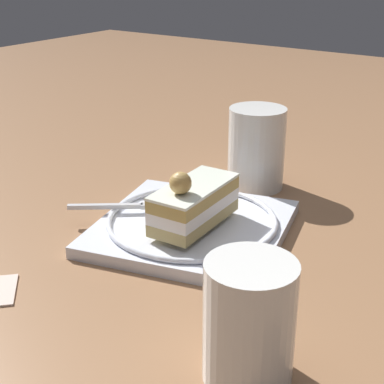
{
  "coord_description": "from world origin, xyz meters",
  "views": [
    {
      "loc": [
        0.48,
        0.35,
        0.29
      ],
      "look_at": [
        0.01,
        0.02,
        0.05
      ],
      "focal_mm": 54.51,
      "sensor_mm": 36.0,
      "label": 1
    }
  ],
  "objects_px": {
    "dessert_plate": "(192,226)",
    "fork": "(127,206)",
    "drink_glass_near": "(256,152)",
    "drink_glass_far": "(249,328)",
    "cake_slice": "(194,203)"
  },
  "relations": [
    {
      "from": "drink_glass_near",
      "to": "drink_glass_far",
      "type": "xyz_separation_m",
      "value": [
        0.32,
        0.17,
        -0.01
      ]
    },
    {
      "from": "cake_slice",
      "to": "fork",
      "type": "height_order",
      "value": "cake_slice"
    },
    {
      "from": "drink_glass_near",
      "to": "drink_glass_far",
      "type": "bearing_deg",
      "value": 28.21
    },
    {
      "from": "drink_glass_far",
      "to": "fork",
      "type": "bearing_deg",
      "value": -121.1
    },
    {
      "from": "cake_slice",
      "to": "fork",
      "type": "xyz_separation_m",
      "value": [
        0.01,
        -0.08,
        -0.02
      ]
    },
    {
      "from": "cake_slice",
      "to": "drink_glass_near",
      "type": "distance_m",
      "value": 0.17
    },
    {
      "from": "cake_slice",
      "to": "drink_glass_near",
      "type": "relative_size",
      "value": 1.07
    },
    {
      "from": "drink_glass_near",
      "to": "drink_glass_far",
      "type": "relative_size",
      "value": 1.12
    },
    {
      "from": "cake_slice",
      "to": "drink_glass_far",
      "type": "xyz_separation_m",
      "value": [
        0.16,
        0.16,
        -0.0
      ]
    },
    {
      "from": "dessert_plate",
      "to": "drink_glass_near",
      "type": "height_order",
      "value": "drink_glass_near"
    },
    {
      "from": "fork",
      "to": "drink_glass_near",
      "type": "height_order",
      "value": "drink_glass_near"
    },
    {
      "from": "dessert_plate",
      "to": "drink_glass_near",
      "type": "distance_m",
      "value": 0.16
    },
    {
      "from": "dessert_plate",
      "to": "cake_slice",
      "type": "bearing_deg",
      "value": 42.41
    },
    {
      "from": "cake_slice",
      "to": "drink_glass_near",
      "type": "xyz_separation_m",
      "value": [
        -0.17,
        -0.02,
        0.01
      ]
    },
    {
      "from": "dessert_plate",
      "to": "fork",
      "type": "height_order",
      "value": "fork"
    }
  ]
}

